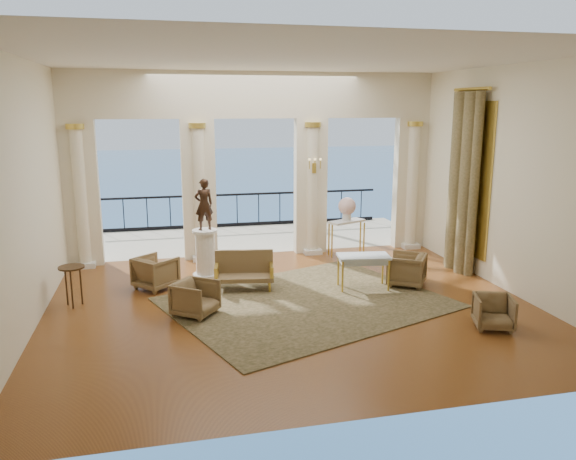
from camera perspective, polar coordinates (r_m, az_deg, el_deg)
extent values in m
plane|color=#451E0D|center=(10.69, 0.37, -7.75)|extent=(9.00, 9.00, 0.00)
plane|color=white|center=(6.37, 8.70, -0.84)|extent=(9.00, 0.00, 9.00)
plane|color=white|center=(10.10, -25.34, 3.04)|extent=(0.00, 8.00, 8.00)
plane|color=white|center=(11.99, 21.88, 4.66)|extent=(0.00, 8.00, 8.00)
plane|color=white|center=(10.06, 0.40, 17.06)|extent=(9.00, 9.00, 0.00)
cube|color=beige|center=(13.80, -3.40, 13.53)|extent=(9.00, 0.30, 1.10)
cube|color=beige|center=(13.87, -20.25, 3.45)|extent=(0.80, 0.30, 3.40)
cylinder|color=beige|center=(13.71, -20.31, 2.92)|extent=(0.28, 0.28, 3.20)
cylinder|color=gold|center=(13.55, -20.84, 9.81)|extent=(0.40, 0.40, 0.12)
cube|color=silver|center=(14.03, -19.83, -3.29)|extent=(0.45, 0.45, 0.12)
cube|color=beige|center=(13.78, -9.04, 4.02)|extent=(0.80, 0.30, 3.40)
cylinder|color=beige|center=(13.62, -8.97, 3.49)|extent=(0.28, 0.28, 3.20)
cylinder|color=gold|center=(13.46, -9.21, 10.44)|extent=(0.40, 0.40, 0.12)
cube|color=silver|center=(13.94, -8.75, -2.77)|extent=(0.45, 0.45, 0.12)
cube|color=beige|center=(14.25, 2.30, 4.44)|extent=(0.80, 0.30, 3.40)
cylinder|color=beige|center=(14.09, 2.48, 3.93)|extent=(0.28, 0.28, 3.20)
cylinder|color=gold|center=(13.94, 2.55, 10.66)|extent=(0.40, 0.40, 0.12)
cube|color=silver|center=(14.40, 2.43, -2.13)|extent=(0.45, 0.45, 0.12)
cube|color=beige|center=(15.18, 12.21, 4.67)|extent=(0.80, 0.30, 3.40)
cylinder|color=beige|center=(15.03, 12.49, 4.19)|extent=(0.28, 0.28, 3.20)
cylinder|color=gold|center=(14.89, 12.79, 10.49)|extent=(0.40, 0.40, 0.12)
cube|color=silver|center=(15.32, 12.22, -1.51)|extent=(0.45, 0.45, 0.12)
cube|color=beige|center=(16.17, -4.37, -0.92)|extent=(10.00, 3.60, 0.10)
cube|color=black|center=(17.52, -5.22, 3.61)|extent=(9.00, 0.06, 0.06)
cube|color=black|center=(17.69, -5.16, 0.57)|extent=(9.00, 0.06, 0.10)
cylinder|color=black|center=(17.61, -5.19, 2.00)|extent=(0.03, 0.03, 1.00)
cylinder|color=black|center=(17.54, -18.57, 1.36)|extent=(0.03, 0.03, 1.00)
cylinder|color=black|center=(18.59, 7.44, 2.51)|extent=(0.03, 0.03, 1.00)
cylinder|color=#4C3823|center=(16.99, 1.83, 7.12)|extent=(0.20, 0.20, 4.20)
plane|color=#1E5183|center=(70.47, -10.98, 4.41)|extent=(160.00, 160.00, 0.00)
cylinder|color=brown|center=(12.78, 18.39, 4.23)|extent=(0.26, 0.26, 4.00)
cylinder|color=brown|center=(13.15, 17.23, 4.52)|extent=(0.32, 0.32, 4.00)
cylinder|color=brown|center=(13.55, 16.43, 4.80)|extent=(0.26, 0.26, 4.00)
cylinder|color=gold|center=(13.08, 18.18, 13.44)|extent=(0.08, 1.40, 0.08)
cube|color=gold|center=(13.24, 18.05, 4.96)|extent=(0.04, 1.60, 3.40)
cube|color=gold|center=(13.88, 2.66, 6.30)|extent=(0.10, 0.04, 0.25)
cylinder|color=gold|center=(13.75, 2.19, 6.67)|extent=(0.02, 0.02, 0.22)
cylinder|color=gold|center=(13.79, 2.76, 6.68)|extent=(0.02, 0.02, 0.22)
cylinder|color=gold|center=(13.83, 3.32, 6.69)|extent=(0.02, 0.02, 0.22)
cube|color=#292E15|center=(10.86, 1.92, -7.36)|extent=(5.97, 5.34, 0.02)
imported|color=#49331C|center=(10.28, -9.38, -6.70)|extent=(0.92, 0.93, 0.70)
imported|color=#49331C|center=(10.20, 20.18, -7.68)|extent=(0.77, 0.75, 0.63)
imported|color=#49331C|center=(12.03, 11.95, -3.81)|extent=(0.97, 0.99, 0.75)
imported|color=#49331C|center=(11.92, -13.30, -4.05)|extent=(0.99, 0.99, 0.75)
cube|color=#49331C|center=(11.53, -4.47, -4.86)|extent=(1.26, 0.67, 0.09)
cube|color=#49331C|center=(11.67, -4.49, -3.19)|extent=(1.19, 0.26, 0.49)
cube|color=gold|center=(11.51, -7.28, -4.13)|extent=(0.15, 0.49, 0.23)
cube|color=gold|center=(11.49, -1.69, -4.06)|extent=(0.15, 0.49, 0.23)
cylinder|color=gold|center=(11.41, -7.07, -5.92)|extent=(0.04, 0.04, 0.22)
cylinder|color=gold|center=(11.40, -1.87, -5.86)|extent=(0.04, 0.04, 0.22)
cylinder|color=gold|center=(11.78, -6.96, -5.32)|extent=(0.04, 0.04, 0.22)
cylinder|color=gold|center=(11.77, -1.94, -5.26)|extent=(0.04, 0.04, 0.22)
cube|color=#A4B9CC|center=(11.57, 7.69, -2.67)|extent=(1.11, 0.70, 0.05)
cylinder|color=gold|center=(11.36, 5.56, -4.80)|extent=(0.04, 0.04, 0.67)
cylinder|color=gold|center=(11.57, 10.20, -4.61)|extent=(0.04, 0.04, 0.67)
cylinder|color=gold|center=(11.80, 5.13, -4.12)|extent=(0.04, 0.04, 0.67)
cylinder|color=gold|center=(12.01, 9.60, -3.95)|extent=(0.04, 0.04, 0.67)
cylinder|color=silver|center=(12.57, -8.31, -4.56)|extent=(0.58, 0.58, 0.08)
cylinder|color=silver|center=(12.43, -8.38, -2.38)|extent=(0.43, 0.43, 0.93)
cylinder|color=silver|center=(12.31, -8.46, -0.10)|extent=(0.54, 0.54, 0.06)
imported|color=#301F15|center=(12.20, -8.54, 2.58)|extent=(0.46, 0.35, 1.11)
cube|color=silver|center=(14.10, 5.99, 0.87)|extent=(1.01, 0.71, 0.05)
cylinder|color=gold|center=(13.83, 5.03, -1.24)|extent=(0.05, 0.05, 0.84)
cylinder|color=gold|center=(14.39, 7.53, -0.76)|extent=(0.05, 0.05, 0.84)
cylinder|color=gold|center=(14.02, 4.32, -1.04)|extent=(0.05, 0.05, 0.84)
cylinder|color=gold|center=(14.57, 6.82, -0.57)|extent=(0.05, 0.05, 0.84)
cylinder|color=silver|center=(14.07, 6.00, 1.52)|extent=(0.22, 0.22, 0.27)
sphere|color=#EFA7AA|center=(14.03, 6.03, 2.42)|extent=(0.44, 0.44, 0.44)
cylinder|color=black|center=(11.22, -21.15, -3.55)|extent=(0.48, 0.48, 0.03)
cylinder|color=black|center=(11.37, -20.28, -5.31)|extent=(0.03, 0.03, 0.75)
cylinder|color=black|center=(11.42, -21.59, -5.35)|extent=(0.03, 0.03, 0.75)
cylinder|color=black|center=(11.18, -21.12, -5.68)|extent=(0.03, 0.03, 0.75)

